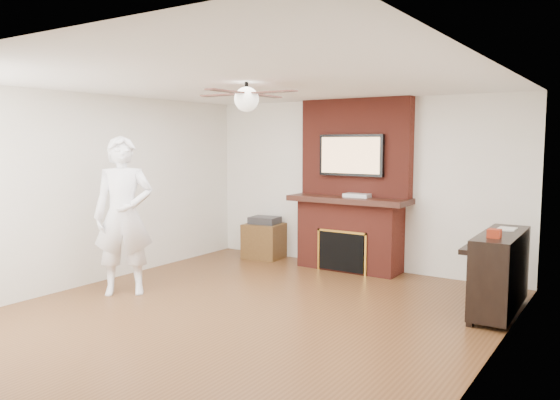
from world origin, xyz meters
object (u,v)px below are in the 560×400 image
Objects in this scene: person at (124,216)px; piano at (499,270)px; fireplace at (352,202)px; side_table at (265,239)px.

person reaches higher than piano.
fireplace is at bearing 14.65° from person.
piano reaches higher than side_table.
person is (-1.74, -2.74, -0.02)m from fireplace.
piano is (4.03, 1.74, -0.49)m from person.
person is 2.91× the size of side_table.
fireplace is 1.82× the size of piano.
fireplace is at bearing -4.92° from side_table.
fireplace is 1.29× the size of person.
piano is (3.80, -0.94, 0.17)m from side_table.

